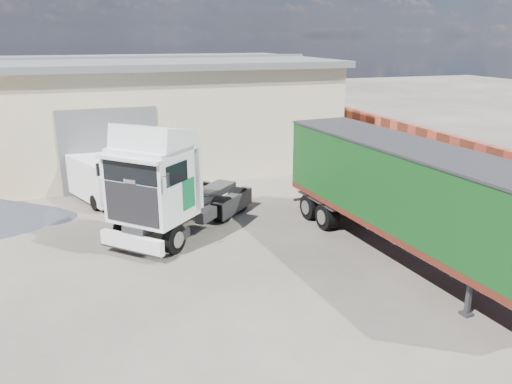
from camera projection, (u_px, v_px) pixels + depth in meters
name	position (u px, v px, depth m)	size (l,w,h in m)	color
ground	(216.00, 292.00, 13.07)	(120.00, 120.00, 0.00)	#282520
warehouse	(18.00, 115.00, 24.89)	(30.60, 12.60, 5.42)	beige
brick_boundary_wall	(438.00, 161.00, 21.64)	(0.35, 26.00, 2.50)	#943D25
tractor_unit	(167.00, 189.00, 16.25)	(5.62, 5.62, 3.93)	black
box_trailer	(406.00, 190.00, 14.62)	(3.12, 10.55, 3.46)	#2D2D30
panel_van	(99.00, 177.00, 20.39)	(3.30, 4.71, 1.79)	black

